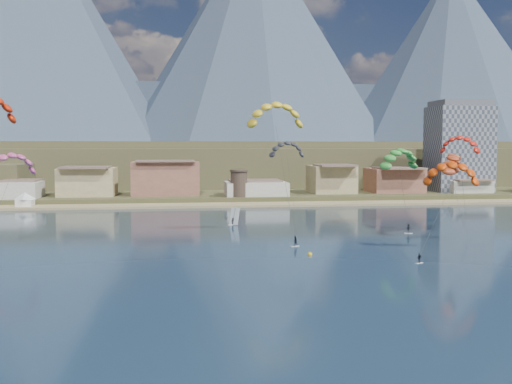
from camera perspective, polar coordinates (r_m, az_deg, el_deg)
ground at (r=72.81m, az=3.23°, el=-9.85°), size 2400.00×2400.00×0.00m
beach at (r=176.72m, az=-3.03°, el=-1.28°), size 2200.00×12.00×0.90m
land at (r=629.74m, az=-6.09°, el=2.84°), size 2200.00×900.00×4.00m
foothills at (r=304.01m, az=-0.59°, el=2.81°), size 940.00×210.00×18.00m
mountain_ridge at (r=902.74m, az=-7.48°, el=12.89°), size 2060.00×480.00×400.00m
town at (r=193.52m, az=-15.30°, el=1.37°), size 400.00×24.00×12.00m
apartment_tower at (r=220.31m, az=19.18°, el=4.20°), size 20.00×16.00×32.00m
watchtower at (r=184.59m, az=-1.68°, el=0.88°), size 5.82×5.82×8.60m
kitesurfer_yellow at (r=119.32m, az=1.94°, el=7.86°), size 12.50×18.67×29.45m
kitesurfer_orange at (r=106.76m, az=18.50°, el=2.07°), size 16.14×15.06×19.41m
kitesurfer_green at (r=137.46m, az=13.84°, el=3.41°), size 11.53×18.48×20.51m
distant_kite_pink at (r=126.49m, az=-22.76°, el=2.87°), size 10.61×8.99×18.55m
distant_kite_dark at (r=139.68m, az=3.03°, el=4.43°), size 9.03×5.97×20.68m
distant_kite_orange at (r=129.25m, az=19.26°, el=4.65°), size 8.69×7.87×21.60m
distant_kite_red at (r=121.88m, az=18.48°, el=2.88°), size 7.70×9.53×18.14m
windsurfer at (r=134.10m, az=-2.20°, el=-2.70°), size 2.26×2.48×3.87m
buoy at (r=97.97m, az=5.28°, el=-6.06°), size 0.73×0.73×0.73m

